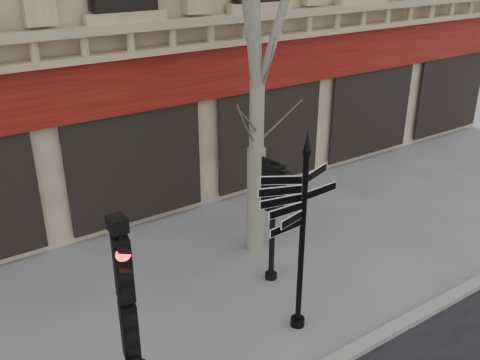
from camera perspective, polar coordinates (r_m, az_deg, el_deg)
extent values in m
plane|color=#5C5C61|center=(10.10, 1.67, -15.94)|extent=(80.00, 80.00, 0.00)
cube|color=#5B0909|center=(12.37, -11.68, 10.02)|extent=(28.00, 0.25, 1.30)
cube|color=#8C775B|center=(11.97, -11.62, 14.32)|extent=(28.00, 0.35, 0.74)
cylinder|color=black|center=(9.35, 6.59, -7.06)|extent=(0.10, 0.10, 3.36)
cylinder|color=black|center=(10.27, 6.16, -14.78)|extent=(0.26, 0.26, 0.15)
cone|color=black|center=(8.52, 7.20, 4.22)|extent=(0.11, 0.11, 0.34)
cylinder|color=black|center=(7.54, -11.67, -16.77)|extent=(0.11, 0.11, 3.23)
cube|color=black|center=(7.38, -11.84, -15.27)|extent=(0.44, 0.35, 0.88)
cube|color=black|center=(6.83, -12.51, -9.05)|extent=(0.44, 0.35, 0.88)
sphere|color=#FF0C05|center=(6.70, -12.69, -7.36)|extent=(0.18, 0.18, 0.18)
cube|color=black|center=(6.52, -12.98, -4.59)|extent=(0.25, 0.30, 0.18)
cylinder|color=black|center=(10.81, 3.48, -4.68)|extent=(0.12, 0.12, 2.60)
cylinder|color=black|center=(11.45, 3.33, -10.09)|extent=(0.27, 0.27, 0.15)
cube|color=black|center=(10.45, 3.59, -0.79)|extent=(0.48, 0.37, 0.99)
cylinder|color=gray|center=(11.92, 1.68, -2.16)|extent=(0.40, 0.40, 2.46)
cylinder|color=gray|center=(11.22, 1.80, 6.61)|extent=(0.31, 0.31, 1.57)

